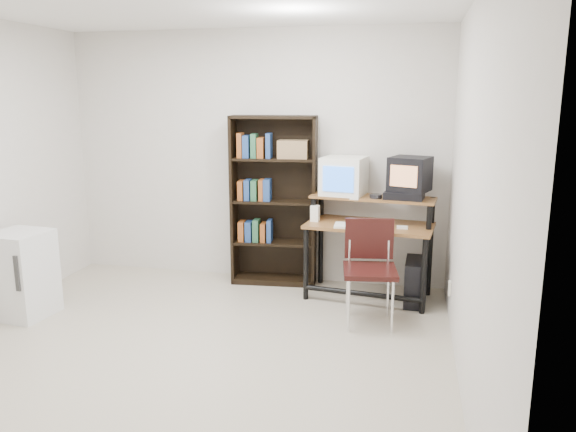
% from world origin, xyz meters
% --- Properties ---
extents(floor, '(4.00, 4.00, 0.01)m').
position_xyz_m(floor, '(0.00, 0.00, -0.01)').
color(floor, '#BFB49E').
rests_on(floor, ground).
extents(back_wall, '(4.00, 0.01, 2.60)m').
position_xyz_m(back_wall, '(0.00, 2.00, 1.30)').
color(back_wall, beige).
rests_on(back_wall, floor).
extents(right_wall, '(0.01, 4.00, 2.60)m').
position_xyz_m(right_wall, '(2.00, 0.00, 1.30)').
color(right_wall, beige).
rests_on(right_wall, floor).
extents(computer_desk, '(1.25, 0.73, 0.98)m').
position_xyz_m(computer_desk, '(1.25, 1.62, 0.69)').
color(computer_desk, brown).
rests_on(computer_desk, floor).
extents(crt_monitor, '(0.46, 0.46, 0.38)m').
position_xyz_m(crt_monitor, '(0.97, 1.77, 1.16)').
color(crt_monitor, white).
rests_on(crt_monitor, computer_desk).
extents(vcr, '(0.39, 0.30, 0.08)m').
position_xyz_m(vcr, '(1.56, 1.65, 1.01)').
color(vcr, black).
rests_on(vcr, computer_desk).
extents(crt_tv, '(0.43, 0.43, 0.32)m').
position_xyz_m(crt_tv, '(1.60, 1.70, 1.21)').
color(crt_tv, black).
rests_on(crt_tv, vcr).
extents(cd_spindle, '(0.13, 0.13, 0.05)m').
position_xyz_m(cd_spindle, '(1.30, 1.62, 0.99)').
color(cd_spindle, '#26262B').
rests_on(cd_spindle, computer_desk).
extents(keyboard, '(0.48, 0.22, 0.03)m').
position_xyz_m(keyboard, '(1.17, 1.45, 0.74)').
color(keyboard, white).
rests_on(keyboard, computer_desk).
extents(mousepad, '(0.22, 0.18, 0.01)m').
position_xyz_m(mousepad, '(1.57, 1.48, 0.72)').
color(mousepad, black).
rests_on(mousepad, computer_desk).
extents(mouse, '(0.10, 0.06, 0.03)m').
position_xyz_m(mouse, '(1.56, 1.47, 0.74)').
color(mouse, white).
rests_on(mouse, mousepad).
extents(desk_speaker, '(0.09, 0.08, 0.17)m').
position_xyz_m(desk_speaker, '(0.72, 1.61, 0.80)').
color(desk_speaker, white).
rests_on(desk_speaker, computer_desk).
extents(pc_tower, '(0.22, 0.46, 0.42)m').
position_xyz_m(pc_tower, '(1.71, 1.54, 0.21)').
color(pc_tower, black).
rests_on(pc_tower, floor).
extents(school_chair, '(0.50, 0.50, 0.89)m').
position_xyz_m(school_chair, '(1.30, 1.01, 0.55)').
color(school_chair, black).
rests_on(school_chair, floor).
extents(bookshelf, '(0.89, 0.36, 1.74)m').
position_xyz_m(bookshelf, '(0.24, 1.86, 0.90)').
color(bookshelf, black).
rests_on(bookshelf, floor).
extents(mini_fridge, '(0.50, 0.51, 0.77)m').
position_xyz_m(mini_fridge, '(-1.72, 0.47, 0.39)').
color(mini_fridge, silver).
rests_on(mini_fridge, floor).
extents(wall_outlet, '(0.02, 0.08, 0.12)m').
position_xyz_m(wall_outlet, '(1.99, 1.15, 0.30)').
color(wall_outlet, beige).
rests_on(wall_outlet, right_wall).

